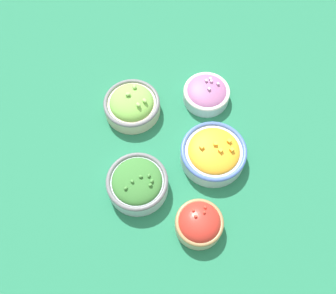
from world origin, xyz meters
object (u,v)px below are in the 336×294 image
bowl_broccoli (137,183)px  bowl_red_onion (206,93)px  bowl_squash (213,153)px  bowl_cherry_tomatoes (199,223)px  bowl_lettuce (132,105)px

bowl_broccoli → bowl_red_onion: size_ratio=1.18×
bowl_broccoli → bowl_squash: bowl_broccoli is taller
bowl_red_onion → bowl_cherry_tomatoes: bearing=6.8°
bowl_broccoli → bowl_lettuce: bowl_lettuce is taller
bowl_cherry_tomatoes → bowl_squash: bearing=178.9°
bowl_squash → bowl_cherry_tomatoes: (0.20, -0.00, -0.00)m
bowl_broccoli → bowl_cherry_tomatoes: 0.19m
bowl_squash → bowl_red_onion: bearing=-165.2°
bowl_red_onion → bowl_lettuce: (0.09, -0.20, 0.00)m
bowl_broccoli → bowl_cherry_tomatoes: bearing=68.3°
bowl_red_onion → bowl_cherry_tomatoes: size_ratio=1.13×
bowl_broccoli → bowl_cherry_tomatoes: same height
bowl_cherry_tomatoes → bowl_lettuce: bearing=-140.2°
bowl_squash → bowl_lettuce: 0.27m
bowl_squash → bowl_red_onion: 0.20m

